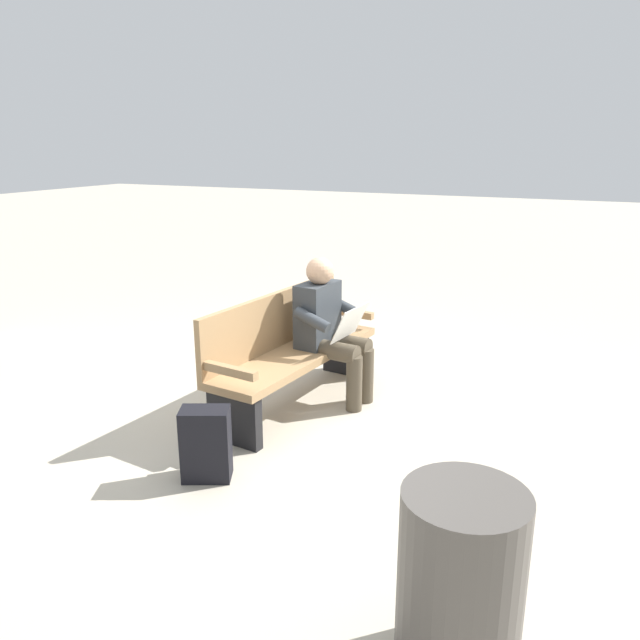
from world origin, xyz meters
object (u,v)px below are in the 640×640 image
at_px(trash_bin, 460,582).
at_px(bench_near, 290,349).
at_px(backpack, 207,444).
at_px(person_seated, 329,326).

bearing_deg(trash_bin, bench_near, -138.41).
height_order(bench_near, trash_bin, bench_near).
bearing_deg(backpack, person_seated, 172.72).
bearing_deg(backpack, bench_near, -176.84).
xyz_separation_m(person_seated, trash_bin, (2.27, 1.57, -0.23)).
distance_m(person_seated, trash_bin, 2.77).
bearing_deg(bench_near, person_seated, 135.15).
relative_size(person_seated, trash_bin, 1.50).
bearing_deg(backpack, trash_bin, 65.75).
bearing_deg(person_seated, bench_near, -44.85).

